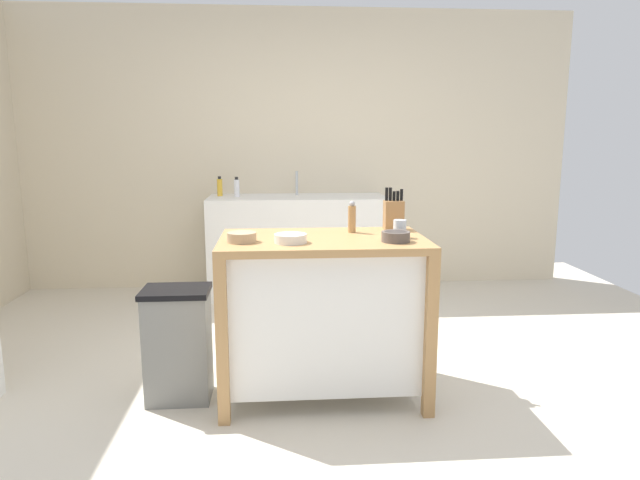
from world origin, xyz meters
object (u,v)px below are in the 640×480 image
(kitchen_island, at_px, (323,308))
(trash_bin, at_px, (178,344))
(bottle_hand_soap, at_px, (237,188))
(bowl_ceramic_small, at_px, (291,238))
(sink_faucet, at_px, (297,183))
(drinking_cup, at_px, (400,229))
(bottle_dish_soap, at_px, (220,187))
(pepper_grinder, at_px, (352,218))
(bowl_stoneware_deep, at_px, (396,236))
(bowl_ceramic_wide, at_px, (242,237))
(knife_block, at_px, (394,214))

(kitchen_island, bearing_deg, trash_bin, -179.58)
(kitchen_island, xyz_separation_m, trash_bin, (-0.80, -0.01, -0.19))
(trash_bin, distance_m, bottle_hand_soap, 2.23)
(bowl_ceramic_small, height_order, sink_faucet, sink_faucet)
(drinking_cup, bearing_deg, kitchen_island, 176.18)
(kitchen_island, bearing_deg, bottle_dish_soap, 109.19)
(kitchen_island, distance_m, bottle_hand_soap, 2.25)
(bowl_ceramic_small, bearing_deg, pepper_grinder, 39.37)
(drinking_cup, bearing_deg, pepper_grinder, 142.32)
(bowl_stoneware_deep, relative_size, bottle_hand_soap, 0.83)
(drinking_cup, height_order, pepper_grinder, pepper_grinder)
(sink_faucet, relative_size, bottle_dish_soap, 1.24)
(bowl_ceramic_wide, distance_m, bottle_hand_soap, 2.22)
(bottle_hand_soap, xyz_separation_m, bottle_dish_soap, (-0.16, 0.08, -0.00))
(bowl_ceramic_wide, xyz_separation_m, trash_bin, (-0.37, 0.09, -0.61))
(kitchen_island, relative_size, pepper_grinder, 6.19)
(bottle_hand_soap, bearing_deg, pepper_grinder, -68.22)
(trash_bin, bearing_deg, bottle_hand_soap, 84.88)
(bowl_ceramic_wide, distance_m, bowl_ceramic_small, 0.25)
(bowl_ceramic_small, distance_m, sink_faucet, 2.38)
(kitchen_island, relative_size, bowl_ceramic_small, 6.66)
(pepper_grinder, distance_m, sink_faucet, 2.10)
(kitchen_island, xyz_separation_m, bowl_ceramic_small, (-0.18, -0.14, 0.42))
(bowl_ceramic_small, xyz_separation_m, bottle_dish_soap, (-0.59, 2.33, 0.06))
(kitchen_island, height_order, pepper_grinder, pepper_grinder)
(pepper_grinder, distance_m, trash_bin, 1.19)
(pepper_grinder, bearing_deg, bottle_dish_soap, 114.79)
(knife_block, height_order, drinking_cup, knife_block)
(knife_block, height_order, bottle_dish_soap, knife_block)
(bowl_ceramic_wide, height_order, pepper_grinder, pepper_grinder)
(trash_bin, bearing_deg, kitchen_island, 0.42)
(bottle_dish_soap, bearing_deg, bowl_ceramic_wide, -81.68)
(bowl_ceramic_small, relative_size, sink_faucet, 0.76)
(bowl_ceramic_small, xyz_separation_m, trash_bin, (-0.62, 0.13, -0.61))
(sink_faucet, bearing_deg, drinking_cup, -78.16)
(sink_faucet, distance_m, bottle_dish_soap, 0.71)
(kitchen_island, distance_m, bowl_ceramic_small, 0.48)
(sink_faucet, bearing_deg, bottle_dish_soap, -176.54)
(knife_block, bearing_deg, bottle_dish_soap, 121.52)
(kitchen_island, xyz_separation_m, bowl_stoneware_deep, (0.37, -0.15, 0.42))
(bowl_ceramic_wide, xyz_separation_m, pepper_grinder, (0.61, 0.25, 0.06))
(bottle_dish_soap, bearing_deg, bowl_ceramic_small, -75.90)
(sink_faucet, bearing_deg, bottle_hand_soap, -167.50)
(sink_faucet, bearing_deg, pepper_grinder, -83.47)
(kitchen_island, height_order, drinking_cup, drinking_cup)
(pepper_grinder, height_order, sink_faucet, sink_faucet)
(pepper_grinder, relative_size, bottle_hand_soap, 1.01)
(kitchen_island, height_order, bowl_ceramic_wide, bowl_ceramic_wide)
(drinking_cup, bearing_deg, bowl_ceramic_wide, -175.28)
(kitchen_island, distance_m, knife_block, 0.70)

